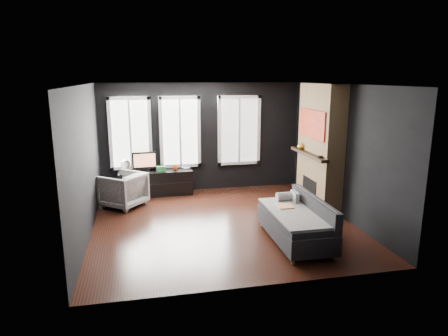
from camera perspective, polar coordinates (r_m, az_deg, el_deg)
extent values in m
plane|color=black|center=(8.01, -0.26, -7.85)|extent=(5.00, 5.00, 0.00)
plane|color=white|center=(7.49, -0.28, 11.85)|extent=(5.00, 5.00, 0.00)
cube|color=black|center=(10.06, -3.16, 4.40)|extent=(5.00, 0.02, 2.70)
cube|color=black|center=(7.55, -19.20, 0.80)|extent=(0.02, 5.00, 2.70)
cube|color=black|center=(8.49, 16.50, 2.28)|extent=(0.02, 5.00, 2.70)
cube|color=gray|center=(7.64, 10.07, -4.55)|extent=(0.11, 0.34, 0.33)
imported|color=silver|center=(9.14, -14.26, -2.81)|extent=(1.12, 1.13, 0.85)
imported|color=#F14004|center=(9.81, -6.99, 0.05)|extent=(0.14, 0.12, 0.12)
imported|color=#BDB497|center=(9.97, -5.92, 0.54)|extent=(0.15, 0.07, 0.21)
cube|color=#2B7234|center=(9.76, -8.97, -0.09)|extent=(0.23, 0.16, 0.12)
imported|color=orange|center=(9.24, 10.95, 3.17)|extent=(0.18, 0.19, 0.16)
cylinder|color=black|center=(8.35, 13.57, 1.57)|extent=(0.13, 0.13, 0.04)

